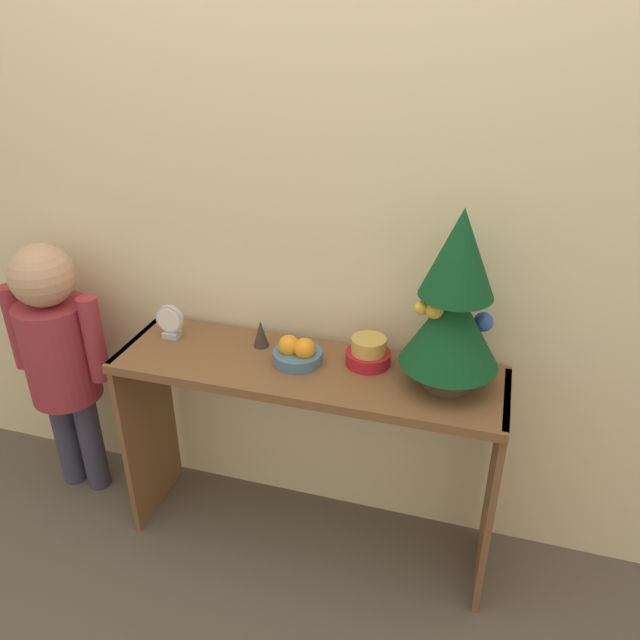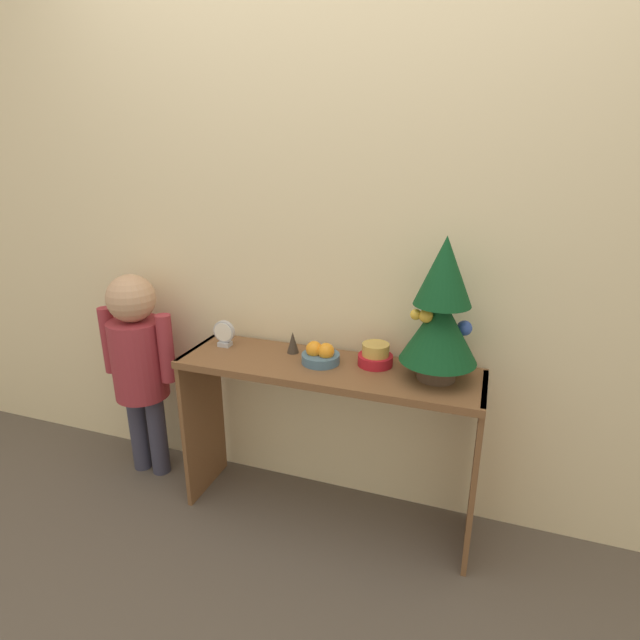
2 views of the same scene
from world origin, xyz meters
The scene contains 9 objects.
ground_plane centered at (0.00, 0.00, 0.00)m, with size 12.00×12.00×0.00m, color brown.
back_wall centered at (0.00, 0.40, 1.25)m, with size 7.00×0.05×2.50m, color beige.
console_table centered at (0.00, 0.18, 0.56)m, with size 1.22×0.35×0.72m.
mini_tree centered at (0.42, 0.20, 0.98)m, with size 0.29×0.29×0.54m.
fruit_bowl centered at (-0.03, 0.19, 0.75)m, with size 0.15×0.15×0.09m.
singing_bowl centered at (0.18, 0.24, 0.76)m, with size 0.14×0.14×0.09m.
desk_clock centered at (-0.49, 0.22, 0.77)m, with size 0.10×0.04×0.12m.
figurine centered at (-0.18, 0.25, 0.76)m, with size 0.05×0.05×0.09m.
child_figure centered at (-0.93, 0.19, 0.62)m, with size 0.39×0.25×1.01m.
Camera 1 is at (0.50, -1.38, 1.74)m, focal length 35.00 mm.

